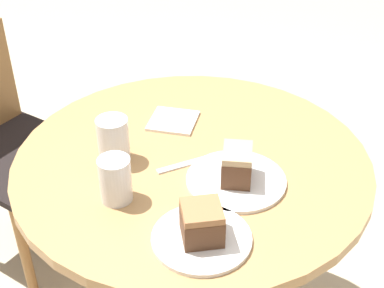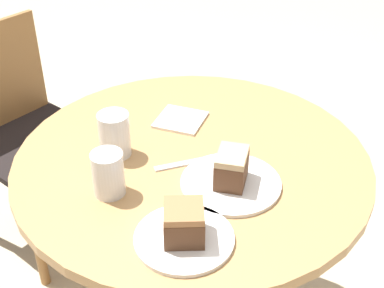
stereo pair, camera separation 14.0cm
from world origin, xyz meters
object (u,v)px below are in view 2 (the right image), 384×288
at_px(cake_slice_far, 184,223).
at_px(glass_lemonade, 108,175).
at_px(chair, 26,134).
at_px(glass_water, 115,136).
at_px(plate_far, 184,238).
at_px(cake_slice_near, 232,168).
at_px(plate_near, 231,183).

bearing_deg(cake_slice_far, glass_lemonade, 81.64).
bearing_deg(chair, glass_water, -101.31).
distance_m(cake_slice_far, glass_water, 0.38).
distance_m(plate_far, cake_slice_near, 0.23).
relative_size(cake_slice_near, glass_lemonade, 1.01).
bearing_deg(plate_far, glass_water, 63.38).
relative_size(plate_far, glass_lemonade, 1.94).
distance_m(plate_far, glass_water, 0.38).
bearing_deg(plate_far, cake_slice_near, 3.35).
bearing_deg(plate_near, cake_slice_far, -176.65).
bearing_deg(plate_far, chair, 69.25).
bearing_deg(plate_far, cake_slice_far, 180.00).
xyz_separation_m(plate_far, glass_lemonade, (0.04, 0.24, 0.05)).
bearing_deg(chair, cake_slice_near, -92.66).
height_order(plate_far, cake_slice_far, cake_slice_far).
xyz_separation_m(cake_slice_far, glass_lemonade, (0.04, 0.24, 0.00)).
bearing_deg(chair, glass_lemonade, -108.15).
bearing_deg(glass_lemonade, glass_water, 35.32).
height_order(chair, plate_far, chair).
xyz_separation_m(cake_slice_near, cake_slice_far, (-0.22, -0.01, -0.00)).
bearing_deg(plate_far, glass_lemonade, 81.64).
distance_m(glass_lemonade, glass_water, 0.16).
relative_size(chair, plate_near, 3.47).
distance_m(cake_slice_near, glass_water, 0.33).
relative_size(cake_slice_near, cake_slice_far, 0.96).
relative_size(plate_far, glass_water, 1.81).
bearing_deg(glass_water, cake_slice_near, -80.46).
xyz_separation_m(plate_far, cake_slice_far, (-0.00, 0.00, 0.05)).
bearing_deg(glass_lemonade, chair, 65.61).
relative_size(glass_lemonade, glass_water, 0.93).
bearing_deg(glass_water, plate_near, -80.46).
bearing_deg(glass_lemonade, plate_near, -50.72).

